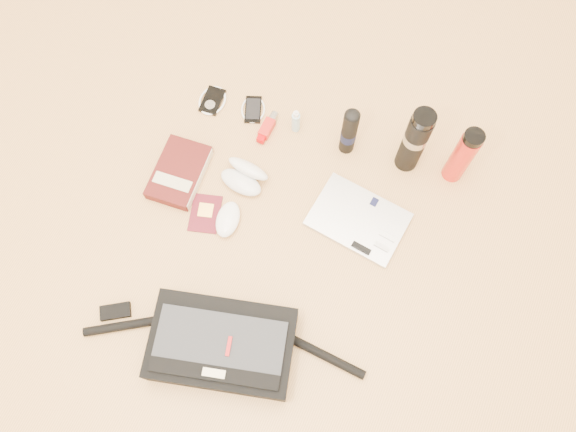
{
  "coord_description": "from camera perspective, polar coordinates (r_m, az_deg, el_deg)",
  "views": [
    {
      "loc": [
        0.29,
        -0.44,
        1.64
      ],
      "look_at": [
        0.05,
        0.11,
        0.06
      ],
      "focal_mm": 35.0,
      "sensor_mm": 36.0,
      "label": 1
    }
  ],
  "objects": [
    {
      "name": "passport",
      "position": [
        1.78,
        -8.41,
        0.28
      ],
      "size": [
        0.13,
        0.15,
        0.01
      ],
      "rotation": [
        0.0,
        0.0,
        0.3
      ],
      "color": "#55101A",
      "rests_on": "ground"
    },
    {
      "name": "mouse",
      "position": [
        1.75,
        -6.13,
        -0.34
      ],
      "size": [
        0.09,
        0.13,
        0.04
      ],
      "rotation": [
        0.0,
        0.0,
        0.19
      ],
      "color": "white",
      "rests_on": "ground"
    },
    {
      "name": "laptop",
      "position": [
        1.76,
        7.17,
        -0.4
      ],
      "size": [
        0.31,
        0.23,
        0.03
      ],
      "rotation": [
        0.0,
        0.0,
        -0.1
      ],
      "color": "silver",
      "rests_on": "ground"
    },
    {
      "name": "aerosol_can",
      "position": [
        1.78,
        6.24,
        8.55
      ],
      "size": [
        0.06,
        0.06,
        0.21
      ],
      "rotation": [
        0.0,
        0.0,
        -0.13
      ],
      "color": "black",
      "rests_on": "ground"
    },
    {
      "name": "ipod",
      "position": [
        1.96,
        -7.69,
        11.54
      ],
      "size": [
        0.1,
        0.11,
        0.01
      ],
      "rotation": [
        0.0,
        0.0,
        0.1
      ],
      "color": "black",
      "rests_on": "ground"
    },
    {
      "name": "messenger_bag",
      "position": [
        1.62,
        -6.79,
        -12.87
      ],
      "size": [
        0.79,
        0.34,
        0.11
      ],
      "rotation": [
        0.0,
        0.0,
        0.27
      ],
      "color": "black",
      "rests_on": "ground"
    },
    {
      "name": "book",
      "position": [
        1.83,
        -10.97,
        4.35
      ],
      "size": [
        0.17,
        0.24,
        0.04
      ],
      "rotation": [
        0.0,
        0.0,
        0.1
      ],
      "color": "#44100F",
      "rests_on": "ground"
    },
    {
      "name": "ground",
      "position": [
        1.73,
        -2.93,
        -3.39
      ],
      "size": [
        4.0,
        4.0,
        0.0
      ],
      "primitive_type": "plane",
      "color": "tan",
      "rests_on": "ground"
    },
    {
      "name": "sunglasses_case",
      "position": [
        1.79,
        -4.44,
        4.1
      ],
      "size": [
        0.16,
        0.13,
        0.08
      ],
      "rotation": [
        0.0,
        0.0,
        -0.11
      ],
      "color": "silver",
      "rests_on": "ground"
    },
    {
      "name": "inhaler",
      "position": [
        1.88,
        -2.1,
        9.0
      ],
      "size": [
        0.03,
        0.12,
        0.03
      ],
      "rotation": [
        0.0,
        0.0,
        -0.01
      ],
      "color": "#B41E19",
      "rests_on": "ground"
    },
    {
      "name": "thermos_red",
      "position": [
        1.79,
        17.29,
        5.85
      ],
      "size": [
        0.07,
        0.07,
        0.25
      ],
      "rotation": [
        0.0,
        0.0,
        -0.07
      ],
      "color": "red",
      "rests_on": "ground"
    },
    {
      "name": "spray_bottle",
      "position": [
        1.86,
        0.8,
        9.58
      ],
      "size": [
        0.04,
        0.04,
        0.11
      ],
      "rotation": [
        0.0,
        0.0,
        0.42
      ],
      "color": "#9DC8D8",
      "rests_on": "ground"
    },
    {
      "name": "phone",
      "position": [
        1.93,
        -3.56,
        10.75
      ],
      "size": [
        0.11,
        0.12,
        0.01
      ],
      "rotation": [
        0.0,
        0.0,
        0.38
      ],
      "color": "black",
      "rests_on": "ground"
    },
    {
      "name": "thermos_black",
      "position": [
        1.75,
        12.75,
        7.49
      ],
      "size": [
        0.08,
        0.08,
        0.28
      ],
      "rotation": [
        0.0,
        0.0,
        -0.13
      ],
      "color": "black",
      "rests_on": "ground"
    }
  ]
}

